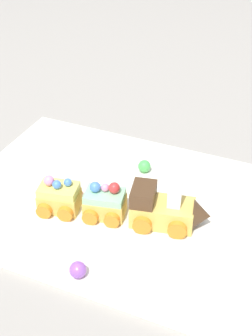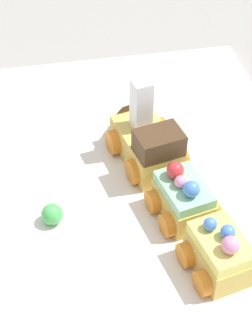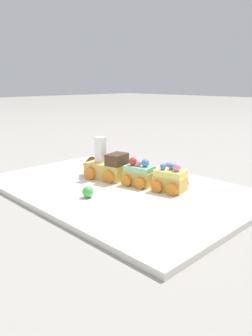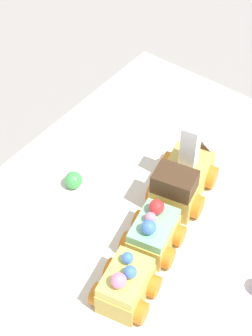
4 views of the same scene
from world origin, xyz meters
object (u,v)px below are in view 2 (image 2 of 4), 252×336
Objects in this scene: gumball_green at (52,214)px; cake_car_mint at (183,199)px; cake_train_locomotive at (144,138)px; cake_car_lemon at (219,254)px.

cake_car_mint is at bearing -95.99° from gumball_green.
cake_car_lemon is at bearing 180.00° from cake_train_locomotive.
cake_car_lemon is at bearing -179.83° from cake_car_mint.
gumball_green is at bearing 114.11° from cake_train_locomotive.
cake_train_locomotive is 0.11m from cake_car_mint.
gumball_green is (0.02, 0.14, -0.01)m from cake_car_mint.
cake_car_mint is at bearing 0.17° from cake_car_lemon.
cake_train_locomotive is 5.69× the size of gumball_green.
cake_car_lemon is at bearing -120.37° from gumball_green.
gumball_green is at bearing 47.58° from cake_car_lemon.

